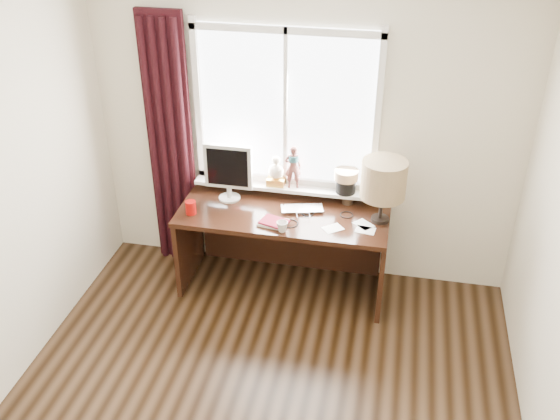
% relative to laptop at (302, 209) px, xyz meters
% --- Properties ---
extents(ceiling, '(3.50, 4.00, 0.00)m').
position_rel_laptop_xyz_m(ceiling, '(-0.04, -1.69, 1.84)').
color(ceiling, white).
rests_on(ceiling, wall_back).
extents(wall_back, '(3.50, 0.00, 2.60)m').
position_rel_laptop_xyz_m(wall_back, '(-0.04, 0.31, 0.54)').
color(wall_back, beige).
rests_on(wall_back, ground).
extents(laptop, '(0.38, 0.30, 0.03)m').
position_rel_laptop_xyz_m(laptop, '(0.00, 0.00, 0.00)').
color(laptop, silver).
rests_on(laptop, desk).
extents(mug, '(0.11, 0.12, 0.09)m').
position_rel_laptop_xyz_m(mug, '(-0.10, -0.34, 0.03)').
color(mug, white).
rests_on(mug, desk).
extents(red_cup, '(0.08, 0.08, 0.11)m').
position_rel_laptop_xyz_m(red_cup, '(-0.87, -0.23, 0.04)').
color(red_cup, '#930704').
rests_on(red_cup, desk).
extents(window, '(1.52, 0.21, 1.40)m').
position_rel_laptop_xyz_m(window, '(-0.17, 0.26, 0.55)').
color(window, white).
rests_on(window, ground).
extents(curtain, '(0.38, 0.09, 2.25)m').
position_rel_laptop_xyz_m(curtain, '(-1.18, 0.21, 0.35)').
color(curtain, black).
rests_on(curtain, floor).
extents(desk, '(1.70, 0.70, 0.75)m').
position_rel_laptop_xyz_m(desk, '(-0.14, 0.03, -0.26)').
color(desk, black).
rests_on(desk, floor).
extents(monitor, '(0.40, 0.18, 0.49)m').
position_rel_laptop_xyz_m(monitor, '(-0.63, 0.07, 0.26)').
color(monitor, beige).
rests_on(monitor, desk).
extents(notebook_stack, '(0.25, 0.20, 0.03)m').
position_rel_laptop_xyz_m(notebook_stack, '(-0.19, -0.25, 0.00)').
color(notebook_stack, beige).
rests_on(notebook_stack, desk).
extents(brush_holder, '(0.09, 0.09, 0.25)m').
position_rel_laptop_xyz_m(brush_holder, '(0.35, 0.19, 0.05)').
color(brush_holder, black).
rests_on(brush_holder, desk).
extents(icon_frame, '(0.10, 0.03, 0.13)m').
position_rel_laptop_xyz_m(icon_frame, '(0.55, 0.24, 0.05)').
color(icon_frame, gold).
rests_on(icon_frame, desk).
extents(table_lamp, '(0.35, 0.35, 0.52)m').
position_rel_laptop_xyz_m(table_lamp, '(0.63, -0.03, 0.35)').
color(table_lamp, black).
rests_on(table_lamp, desk).
extents(loose_papers, '(0.42, 0.29, 0.00)m').
position_rel_laptop_xyz_m(loose_papers, '(0.44, -0.18, -0.01)').
color(loose_papers, white).
rests_on(loose_papers, desk).
extents(desk_cables, '(0.57, 0.37, 0.01)m').
position_rel_laptop_xyz_m(desk_cables, '(0.10, -0.11, -0.01)').
color(desk_cables, black).
rests_on(desk_cables, desk).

